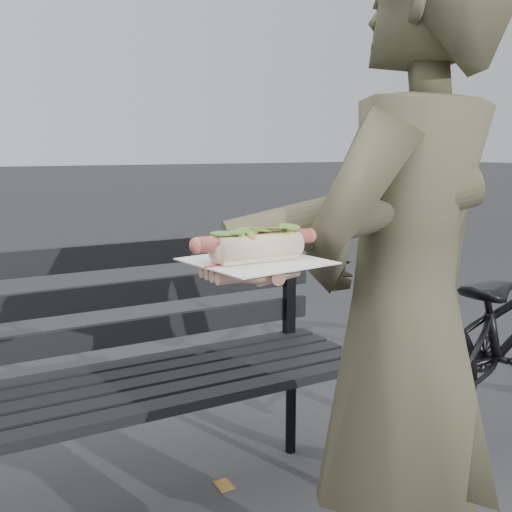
{
  "coord_description": "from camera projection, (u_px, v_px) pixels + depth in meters",
  "views": [
    {
      "loc": [
        -0.45,
        -0.84,
        1.17
      ],
      "look_at": [
        0.0,
        -0.04,
        1.0
      ],
      "focal_mm": 42.0,
      "sensor_mm": 36.0,
      "label": 1
    }
  ],
  "objects": [
    {
      "name": "park_bench",
      "position": [
        121.0,
        363.0,
        1.83
      ],
      "size": [
        1.5,
        0.44,
        0.88
      ],
      "color": "black",
      "rests_on": "ground"
    },
    {
      "name": "person",
      "position": [
        403.0,
        330.0,
        1.25
      ],
      "size": [
        0.66,
        0.53,
        1.59
      ],
      "primitive_type": "imported",
      "rotation": [
        0.0,
        0.0,
        3.43
      ],
      "color": "brown",
      "rests_on": "ground"
    },
    {
      "name": "held_hotdog",
      "position": [
        333.0,
        223.0,
        1.08
      ],
      "size": [
        0.63,
        0.31,
        0.2
      ],
      "color": "brown"
    }
  ]
}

